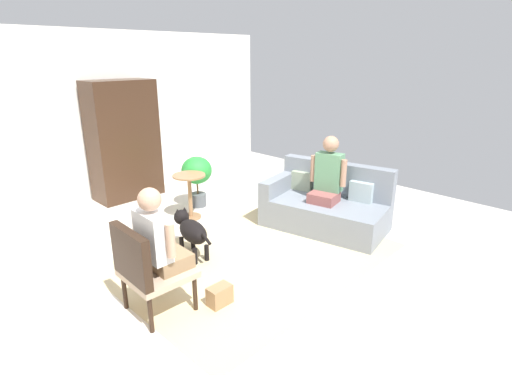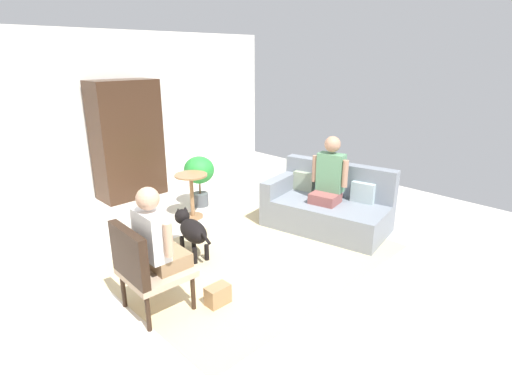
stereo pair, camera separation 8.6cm
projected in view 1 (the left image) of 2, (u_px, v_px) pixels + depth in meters
The scene contains 12 objects.
ground_plane at pixel (241, 256), 4.89m from camera, with size 8.00×8.00×0.00m, color beige.
back_wall at pixel (101, 116), 6.71m from camera, with size 6.92×0.12×2.74m, color silver.
area_rug at pixel (257, 257), 4.86m from camera, with size 3.20×2.30×0.01m, color #C6B284.
couch at pixel (325, 206), 5.69m from camera, with size 1.23×1.81×0.88m.
armchair at pixel (145, 266), 3.64m from camera, with size 0.59×0.61×0.91m.
person_on_couch at pixel (328, 174), 5.48m from camera, with size 0.46×0.51×0.91m.
person_on_armchair at pixel (157, 238), 3.67m from camera, with size 0.43×0.56×0.82m.
round_end_table at pixel (190, 191), 5.91m from camera, with size 0.48×0.48×0.68m.
dog at pixel (191, 230), 4.83m from camera, with size 0.35×0.84×0.53m.
potted_plant at pixel (197, 174), 6.35m from camera, with size 0.48×0.48×0.82m.
armoire_cabinet at pixel (124, 141), 6.66m from camera, with size 1.08×0.56×1.97m, color #382316.
handbag at pixel (220, 296), 3.92m from camera, with size 0.24×0.15×0.20m, color #99724C.
Camera 1 is at (-2.99, -3.19, 2.35)m, focal length 28.05 mm.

